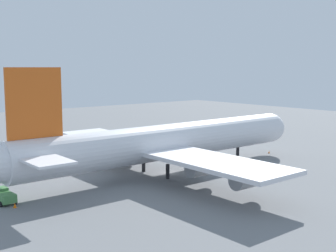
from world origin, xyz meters
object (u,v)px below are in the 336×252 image
at_px(safety_cone_tail, 15,205).
at_px(baggage_tug, 3,196).
at_px(fuel_truck, 96,145).
at_px(safety_cone_nose, 269,152).
at_px(cargo_airplane, 167,142).

bearing_deg(safety_cone_tail, baggage_tug, 97.04).
distance_m(fuel_truck, safety_cone_nose, 41.77).
height_order(cargo_airplane, safety_cone_nose, cargo_airplane).
xyz_separation_m(cargo_airplane, fuel_truck, (2.02, 29.99, -4.72)).
bearing_deg(baggage_tug, safety_cone_tail, -82.96).
distance_m(cargo_airplane, baggage_tug, 31.22).
bearing_deg(safety_cone_nose, baggage_tug, 179.01).
xyz_separation_m(fuel_truck, baggage_tug, (-32.85, -29.14, -0.13)).
height_order(cargo_airplane, fuel_truck, cargo_airplane).
height_order(cargo_airplane, baggage_tug, cargo_airplane).
bearing_deg(safety_cone_nose, fuel_truck, 133.68).
xyz_separation_m(fuel_truck, safety_cone_tail, (-32.43, -32.57, -0.83)).
distance_m(cargo_airplane, safety_cone_tail, 31.02).
bearing_deg(safety_cone_tail, cargo_airplane, 4.83).
relative_size(fuel_truck, baggage_tug, 1.07).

